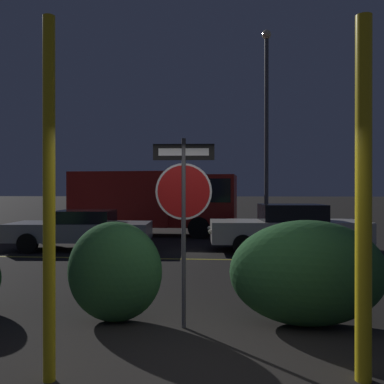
{
  "coord_description": "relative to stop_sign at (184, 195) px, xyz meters",
  "views": [
    {
      "loc": [
        0.19,
        -4.41,
        1.87
      ],
      "look_at": [
        -0.45,
        3.25,
        1.84
      ],
      "focal_mm": 40.0,
      "sensor_mm": 36.0,
      "label": 1
    }
  ],
  "objects": [
    {
      "name": "passing_car_3",
      "position": [
        2.46,
        7.62,
        -1.08
      ],
      "size": [
        4.9,
        2.29,
        1.44
      ],
      "rotation": [
        0.0,
        0.0,
        1.64
      ],
      "color": "silver",
      "rests_on": "ground_plane"
    },
    {
      "name": "yellow_pole_left",
      "position": [
        -1.15,
        -1.72,
        -0.01
      ],
      "size": [
        0.12,
        0.12,
        3.58
      ],
      "primitive_type": "cylinder",
      "color": "yellow",
      "rests_on": "ground_plane"
    },
    {
      "name": "hedge_bush_3",
      "position": [
        1.7,
        0.24,
        -1.07
      ],
      "size": [
        2.15,
        1.13,
        1.46
      ],
      "primitive_type": "ellipsoid",
      "color": "#285B2D",
      "rests_on": "ground_plane"
    },
    {
      "name": "yellow_pole_right",
      "position": [
        1.92,
        -1.47,
        -0.01
      ],
      "size": [
        0.16,
        0.16,
        3.59
      ],
      "primitive_type": "cylinder",
      "color": "yellow",
      "rests_on": "ground_plane"
    },
    {
      "name": "stop_sign",
      "position": [
        0.0,
        0.0,
        0.0
      ],
      "size": [
        0.84,
        0.07,
        2.58
      ],
      "rotation": [
        0.0,
        0.0,
        0.05
      ],
      "color": "#4C4C51",
      "rests_on": "ground_plane"
    },
    {
      "name": "hedge_bush_2",
      "position": [
        -1.01,
        0.19,
        -1.09
      ],
      "size": [
        1.36,
        0.87,
        1.43
      ],
      "primitive_type": "ellipsoid",
      "color": "#2D6633",
      "rests_on": "ground_plane"
    },
    {
      "name": "delivery_truck",
      "position": [
        -2.29,
        11.93,
        -0.28
      ],
      "size": [
        6.92,
        2.8,
        2.64
      ],
      "rotation": [
        0.0,
        0.0,
        -1.64
      ],
      "color": "maroon",
      "rests_on": "ground_plane"
    },
    {
      "name": "ground_plane",
      "position": [
        0.41,
        -1.37,
        -1.8
      ],
      "size": [
        260.0,
        260.0,
        0.0
      ],
      "primitive_type": "plane",
      "color": "black"
    },
    {
      "name": "road_center_stripe",
      "position": [
        0.41,
        5.78,
        -1.8
      ],
      "size": [
        42.55,
        0.12,
        0.01
      ],
      "primitive_type": "cube",
      "color": "gold",
      "rests_on": "ground_plane"
    },
    {
      "name": "passing_car_2",
      "position": [
        -4.01,
        7.41,
        -1.15
      ],
      "size": [
        4.54,
        2.2,
        1.24
      ],
      "rotation": [
        0.0,
        0.0,
        1.64
      ],
      "color": "#9E9EA3",
      "rests_on": "ground_plane"
    },
    {
      "name": "street_lamp",
      "position": [
        2.13,
        11.28,
        2.92
      ],
      "size": [
        0.36,
        0.36,
        8.21
      ],
      "color": "#4C4C51",
      "rests_on": "ground_plane"
    }
  ]
}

